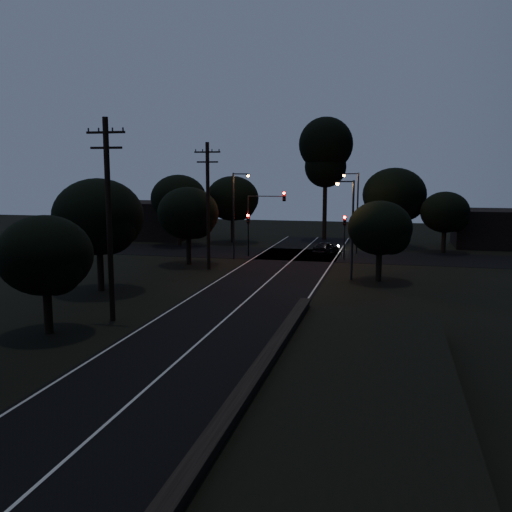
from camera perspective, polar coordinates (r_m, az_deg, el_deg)
The scene contains 23 objects.
ground at distance 17.70m, azimuth -19.58°, elevation -19.61°, with size 160.00×160.00×0.00m, color black.
road_surface at distance 45.69m, azimuth 2.08°, elevation -1.80°, with size 60.00×70.00×0.03m.
retaining_wall at distance 17.70m, azimuth 8.95°, elevation -16.96°, with size 6.93×26.00×1.60m.
utility_pole_mid at distance 31.75m, azimuth -14.50°, elevation 3.81°, with size 2.20×0.30×11.00m.
utility_pole_far at distance 47.42m, azimuth -4.83°, elevation 5.22°, with size 2.20×0.30×10.50m.
tree_left_b at distance 30.24m, azimuth -20.18°, elevation -0.16°, with size 4.75×4.75×6.03m.
tree_left_c at distance 39.87m, azimuth -15.30°, elevation 3.61°, with size 6.10×6.10×7.71m.
tree_left_d at distance 50.03m, azimuth -6.65°, elevation 4.13°, with size 5.36×5.36×6.80m.
tree_far_nw at distance 65.34m, azimuth -2.22°, elevation 5.65°, with size 6.00×6.00×7.60m.
tree_far_w at distance 63.11m, azimuth -7.60°, elevation 5.60°, with size 6.10×6.10×7.77m.
tree_far_ne at distance 62.87m, azimuth 13.88°, elevation 5.84°, with size 6.73×6.73×8.52m.
tree_far_e at distance 60.24m, azimuth 18.55°, elevation 4.07°, with size 4.84×4.84×6.14m.
tree_right_a at distance 43.08m, azimuth 12.51°, elevation 2.60°, with size 4.74×4.74×6.02m.
tall_pine at distance 68.44m, azimuth 6.99°, elevation 10.32°, with size 6.35×6.35×14.43m.
building_left at distance 71.32m, azimuth -10.47°, elevation 3.57°, with size 10.00×8.00×4.40m, color black.
building_right at distance 67.17m, azimuth 22.98°, elevation 2.56°, with size 9.00×7.00×4.00m, color black.
signal_left at distance 54.88m, azimuth -0.78°, elevation 2.93°, with size 0.28×0.35×4.10m.
signal_right at distance 53.38m, azimuth 8.84°, elevation 2.67°, with size 0.28×0.35×4.10m.
signal_mast at distance 54.37m, azimuth 0.94°, elevation 4.46°, with size 3.70×0.35×6.25m.
streetlight_a at distance 53.00m, azimuth -2.06°, elevation 4.67°, with size 1.66×0.26×8.00m.
streetlight_b at distance 57.17m, azimuth 9.92°, elevation 4.83°, with size 1.66×0.26×8.00m.
streetlight_c at distance 43.23m, azimuth 9.42°, elevation 3.31°, with size 1.46×0.26×7.50m.
car at distance 56.87m, azimuth 7.00°, elevation 0.83°, with size 1.51×3.75×1.28m, color black.
Camera 1 is at (8.85, -12.95, 8.21)m, focal length 40.00 mm.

